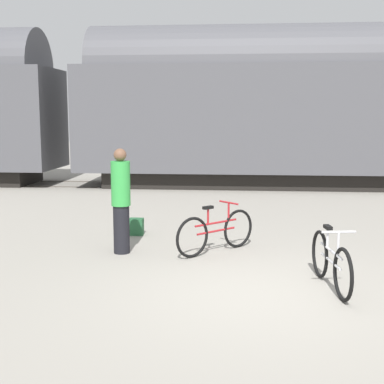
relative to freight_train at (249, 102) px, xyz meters
name	(u,v)px	position (x,y,z in m)	size (l,w,h in m)	color
ground_plane	(258,292)	(0.00, -10.92, -2.80)	(80.00, 80.00, 0.00)	gray
freight_train	(249,102)	(0.00, 0.00, 0.00)	(35.91, 2.82, 5.31)	black
rail_near	(248,189)	(0.00, -0.72, -2.80)	(47.91, 0.07, 0.01)	#4C4238
rail_far	(247,183)	(0.00, 0.72, -2.80)	(47.91, 0.07, 0.01)	#4C4238
bicycle_maroon	(216,232)	(-0.67, -8.83, -2.43)	(1.30, 1.32, 0.87)	black
bicycle_silver	(331,262)	(1.01, -10.65, -2.43)	(0.46, 1.73, 0.88)	black
person_in_green	(121,201)	(-2.32, -9.01, -1.87)	(0.33, 0.33, 1.84)	black
backpack	(136,227)	(-2.33, -7.60, -2.63)	(0.28, 0.20, 0.34)	#235633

